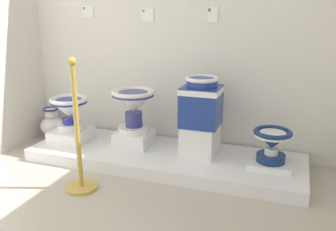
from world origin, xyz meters
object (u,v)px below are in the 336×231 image
(antique_toilet_central_ornate, at_px, (133,104))
(plinth_block_rightmost, at_px, (270,164))
(antique_toilet_slender_white, at_px, (201,101))
(info_placard_second, at_px, (147,15))
(plinth_block_slender_white, at_px, (200,139))
(decorative_vase_companion, at_px, (52,125))
(plinth_block_central_ornate, at_px, (134,138))
(info_placard_first, at_px, (88,12))
(plinth_block_broad_patterned, at_px, (71,135))
(antique_toilet_rightmost, at_px, (272,141))
(stanchion_post_near_left, at_px, (79,153))
(info_placard_third, at_px, (213,14))
(antique_toilet_broad_patterned, at_px, (69,109))

(antique_toilet_central_ornate, distance_m, plinth_block_rightmost, 1.37)
(antique_toilet_slender_white, height_order, info_placard_second, info_placard_second)
(plinth_block_slender_white, xyz_separation_m, decorative_vase_companion, (-1.75, 0.15, -0.09))
(plinth_block_central_ornate, relative_size, info_placard_first, 2.56)
(antique_toilet_central_ornate, height_order, antique_toilet_slender_white, antique_toilet_slender_white)
(plinth_block_broad_patterned, distance_m, info_placard_first, 1.29)
(antique_toilet_rightmost, xyz_separation_m, info_placard_second, (-1.29, 0.42, 1.01))
(info_placard_first, distance_m, stanchion_post_near_left, 1.64)
(antique_toilet_central_ornate, distance_m, info_placard_first, 1.12)
(info_placard_third, bearing_deg, antique_toilet_central_ornate, -152.57)
(antique_toilet_slender_white, bearing_deg, info_placard_third, 90.18)
(plinth_block_rightmost, distance_m, info_placard_third, 1.44)
(antique_toilet_broad_patterned, xyz_separation_m, info_placard_second, (0.66, 0.47, 0.90))
(plinth_block_central_ornate, xyz_separation_m, info_placard_first, (-0.65, 0.35, 1.19))
(decorative_vase_companion, distance_m, stanchion_post_near_left, 1.35)
(plinth_block_central_ornate, bearing_deg, antique_toilet_central_ornate, -135.00)
(antique_toilet_slender_white, bearing_deg, antique_toilet_rightmost, -7.37)
(antique_toilet_rightmost, distance_m, stanchion_post_near_left, 1.59)
(antique_toilet_central_ornate, xyz_separation_m, stanchion_post_near_left, (-0.12, -0.78, -0.22))
(antique_toilet_slender_white, distance_m, info_placard_third, 0.81)
(antique_toilet_broad_patterned, xyz_separation_m, info_placard_third, (1.31, 0.47, 0.90))
(plinth_block_rightmost, distance_m, info_placard_first, 2.36)
(plinth_block_broad_patterned, bearing_deg, stanchion_post_near_left, -51.50)
(plinth_block_rightmost, bearing_deg, antique_toilet_rightmost, -135.00)
(plinth_block_rightmost, distance_m, info_placard_second, 1.82)
(decorative_vase_companion, bearing_deg, antique_toilet_slender_white, -4.77)
(plinth_block_rightmost, xyz_separation_m, info_placard_second, (-1.29, 0.42, 1.21))
(plinth_block_central_ornate, height_order, plinth_block_slender_white, plinth_block_slender_white)
(info_placard_third, distance_m, stanchion_post_near_left, 1.73)
(antique_toilet_broad_patterned, distance_m, info_placard_third, 1.66)
(stanchion_post_near_left, bearing_deg, antique_toilet_rightmost, 26.29)
(plinth_block_central_ornate, bearing_deg, info_placard_third, 27.43)
(antique_toilet_broad_patterned, distance_m, plinth_block_slender_white, 1.34)
(plinth_block_central_ornate, height_order, stanchion_post_near_left, stanchion_post_near_left)
(info_placard_third, xyz_separation_m, decorative_vase_companion, (-1.75, -0.19, -1.20))
(plinth_block_central_ornate, bearing_deg, decorative_vase_companion, 172.00)
(antique_toilet_rightmost, height_order, stanchion_post_near_left, stanchion_post_near_left)
(plinth_block_slender_white, bearing_deg, antique_toilet_broad_patterned, -174.52)
(antique_toilet_central_ornate, bearing_deg, info_placard_first, 152.11)
(plinth_block_broad_patterned, xyz_separation_m, info_placard_second, (0.66, 0.47, 1.17))
(info_placard_third, xyz_separation_m, stanchion_post_near_left, (-0.79, -1.13, -1.04))
(plinth_block_broad_patterned, distance_m, stanchion_post_near_left, 0.86)
(antique_toilet_slender_white, xyz_separation_m, info_placard_third, (-0.00, 0.34, 0.74))
(plinth_block_slender_white, distance_m, info_placard_first, 1.77)
(plinth_block_rightmost, distance_m, decorative_vase_companion, 2.41)
(antique_toilet_central_ornate, xyz_separation_m, plinth_block_slender_white, (0.67, 0.01, -0.28))
(plinth_block_broad_patterned, distance_m, antique_toilet_broad_patterned, 0.28)
(antique_toilet_slender_white, distance_m, plinth_block_rightmost, 0.81)
(info_placard_second, relative_size, stanchion_post_near_left, 0.12)
(plinth_block_broad_patterned, distance_m, plinth_block_rightmost, 1.96)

